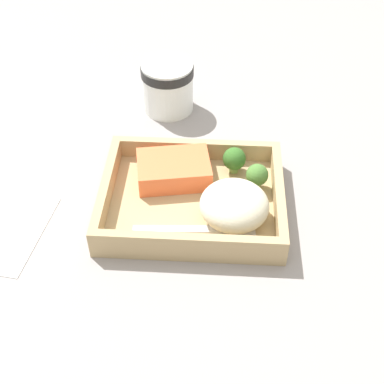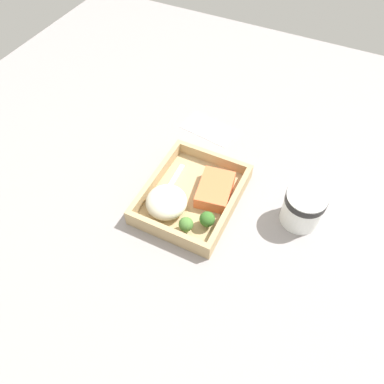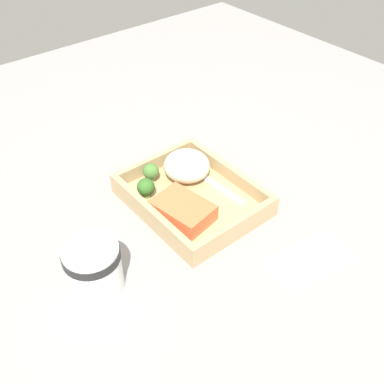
% 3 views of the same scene
% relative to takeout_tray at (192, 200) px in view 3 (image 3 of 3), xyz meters
% --- Properties ---
extents(ground_plane, '(1.60, 1.60, 0.02)m').
position_rel_takeout_tray_xyz_m(ground_plane, '(0.00, 0.00, -0.02)').
color(ground_plane, gray).
extents(takeout_tray, '(0.25, 0.20, 0.01)m').
position_rel_takeout_tray_xyz_m(takeout_tray, '(0.00, 0.00, 0.00)').
color(takeout_tray, tan).
rests_on(takeout_tray, ground_plane).
extents(tray_rim, '(0.25, 0.20, 0.03)m').
position_rel_takeout_tray_xyz_m(tray_rim, '(0.00, 0.00, 0.02)').
color(tray_rim, tan).
rests_on(tray_rim, takeout_tray).
extents(salmon_fillet, '(0.11, 0.09, 0.03)m').
position_rel_takeout_tray_xyz_m(salmon_fillet, '(-0.03, 0.04, 0.02)').
color(salmon_fillet, '#F66E3F').
rests_on(salmon_fillet, takeout_tray).
extents(mashed_potatoes, '(0.09, 0.09, 0.05)m').
position_rel_takeout_tray_xyz_m(mashed_potatoes, '(0.06, -0.03, 0.03)').
color(mashed_potatoes, beige).
rests_on(mashed_potatoes, takeout_tray).
extents(broccoli_floret_1, '(0.03, 0.03, 0.04)m').
position_rel_takeout_tray_xyz_m(broccoli_floret_1, '(0.06, 0.06, 0.03)').
color(broccoli_floret_1, '#77A357').
rests_on(broccoli_floret_1, takeout_tray).
extents(broccoli_floret_2, '(0.03, 0.03, 0.04)m').
position_rel_takeout_tray_xyz_m(broccoli_floret_2, '(0.09, 0.03, 0.03)').
color(broccoli_floret_2, '#76975C').
rests_on(broccoli_floret_2, takeout_tray).
extents(fork, '(0.16, 0.02, 0.00)m').
position_rel_takeout_tray_xyz_m(fork, '(0.02, -0.06, 0.01)').
color(fork, silver).
rests_on(fork, takeout_tray).
extents(paper_cup, '(0.09, 0.09, 0.08)m').
position_rel_takeout_tray_xyz_m(paper_cup, '(-0.05, 0.23, 0.04)').
color(paper_cup, white).
rests_on(paper_cup, ground_plane).
extents(receipt_slip, '(0.09, 0.15, 0.00)m').
position_rel_takeout_tray_xyz_m(receipt_slip, '(-0.23, -0.06, -0.00)').
color(receipt_slip, white).
rests_on(receipt_slip, ground_plane).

